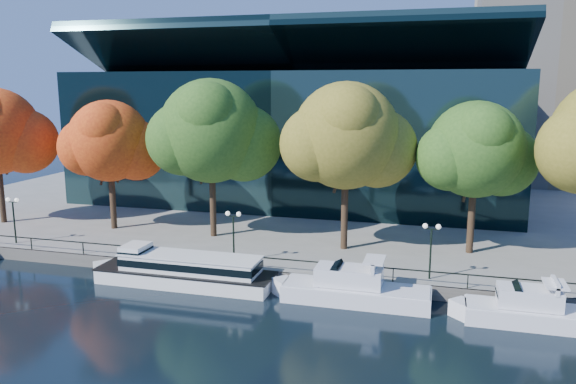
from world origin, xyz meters
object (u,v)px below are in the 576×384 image
(cruiser_far, at_px, (528,310))
(tree_3, at_px, (348,138))
(tree_2, at_px, (213,133))
(lamp_1, at_px, (233,225))
(tour_boat, at_px, (180,269))
(tree_1, at_px, (110,143))
(lamp_2, at_px, (431,238))
(cruiser_near, at_px, (350,288))
(lamp_0, at_px, (13,210))
(tree_4, at_px, (478,152))

(cruiser_far, height_order, tree_3, tree_3)
(tree_2, distance_m, lamp_1, 10.25)
(tree_2, xyz_separation_m, tree_3, (12.19, -0.90, -0.05))
(tour_boat, distance_m, tree_1, 17.38)
(cruiser_far, bearing_deg, tree_3, 142.74)
(lamp_1, height_order, lamp_2, same)
(tree_3, distance_m, lamp_2, 11.08)
(tour_boat, xyz_separation_m, cruiser_far, (23.86, -0.86, -0.22))
(cruiser_near, relative_size, lamp_1, 2.74)
(lamp_0, bearing_deg, tree_2, 22.86)
(lamp_1, distance_m, lamp_2, 14.81)
(tour_boat, bearing_deg, tree_3, 39.76)
(cruiser_near, bearing_deg, lamp_0, 173.67)
(tree_2, bearing_deg, lamp_1, -57.06)
(cruiser_near, xyz_separation_m, tree_4, (8.37, 10.74, 8.36))
(tour_boat, xyz_separation_m, tree_2, (-1.33, 9.93, 9.19))
(tree_1, relative_size, lamp_1, 3.04)
(lamp_0, distance_m, lamp_1, 20.28)
(lamp_0, bearing_deg, lamp_2, 0.00)
(tour_boat, distance_m, lamp_2, 18.33)
(tree_1, bearing_deg, tree_2, -0.37)
(tree_1, bearing_deg, cruiser_near, -22.53)
(lamp_1, bearing_deg, lamp_2, 0.00)
(tree_3, bearing_deg, tour_boat, -140.24)
(tree_1, xyz_separation_m, lamp_2, (29.53, -6.78, -5.28))
(lamp_1, bearing_deg, tree_3, 36.60)
(tour_boat, bearing_deg, cruiser_near, -0.46)
(cruiser_near, distance_m, lamp_2, 6.84)
(tour_boat, bearing_deg, cruiser_far, -2.06)
(cruiser_near, bearing_deg, cruiser_far, -3.86)
(cruiser_far, relative_size, tree_1, 0.76)
(tour_boat, height_order, lamp_0, lamp_0)
(tour_boat, relative_size, lamp_1, 3.65)
(lamp_1, xyz_separation_m, lamp_2, (14.81, 0.00, 0.00))
(lamp_0, xyz_separation_m, lamp_2, (35.09, 0.00, 0.00))
(cruiser_near, bearing_deg, tree_3, 101.08)
(cruiser_near, relative_size, tree_2, 0.78)
(tree_3, relative_size, lamp_2, 3.45)
(tree_4, xyz_separation_m, lamp_0, (-38.27, -7.43, -5.38))
(tour_boat, bearing_deg, lamp_0, 169.46)
(tour_boat, height_order, cruiser_far, cruiser_far)
(cruiser_near, bearing_deg, lamp_1, 161.00)
(cruiser_far, relative_size, tree_4, 0.75)
(tree_1, distance_m, lamp_2, 30.76)
(lamp_2, bearing_deg, tree_1, 167.06)
(lamp_0, bearing_deg, lamp_1, 0.00)
(tour_boat, bearing_deg, tree_2, 97.64)
(tree_2, bearing_deg, tree_4, 1.82)
(lamp_2, bearing_deg, lamp_1, 180.00)
(lamp_0, relative_size, lamp_2, 1.00)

